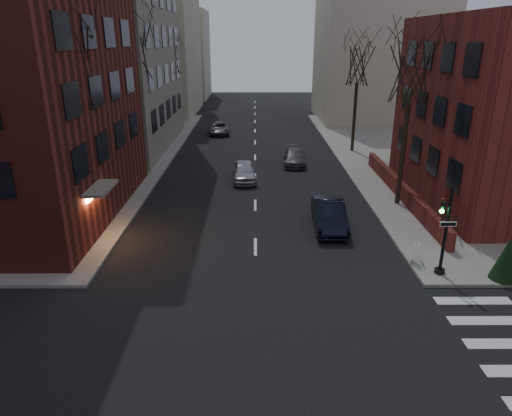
{
  "coord_description": "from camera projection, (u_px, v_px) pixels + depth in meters",
  "views": [
    {
      "loc": [
        -0.03,
        -8.55,
        9.77
      ],
      "look_at": [
        0.03,
        12.15,
        2.0
      ],
      "focal_mm": 32.0,
      "sensor_mm": 36.0,
      "label": 1
    }
  ],
  "objects": [
    {
      "name": "tree_left_c",
      "position": [
        168.0,
        56.0,
        46.04
      ],
      "size": [
        3.96,
        3.96,
        9.72
      ],
      "color": "#2D231C",
      "rests_on": "sidewalk_far_left"
    },
    {
      "name": "tree_right_b",
      "position": [
        358.0,
        65.0,
        38.75
      ],
      "size": [
        3.74,
        3.74,
        9.18
      ],
      "color": "#2D231C",
      "rests_on": "sidewalk_far_right"
    },
    {
      "name": "sandwich_board",
      "position": [
        416.0,
        253.0,
        20.66
      ],
      "size": [
        0.53,
        0.64,
        0.89
      ],
      "primitive_type": "cube",
      "rotation": [
        0.0,
        0.0,
        -0.28
      ],
      "color": "white",
      "rests_on": "sidewalk_far_right"
    },
    {
      "name": "tree_left_a",
      "position": [
        69.0,
        66.0,
        21.54
      ],
      "size": [
        4.18,
        4.18,
        10.26
      ],
      "color": "#2D231C",
      "rests_on": "sidewalk_far_left"
    },
    {
      "name": "low_wall_right",
      "position": [
        401.0,
        190.0,
        29.02
      ],
      "size": [
        0.35,
        16.0,
        1.0
      ],
      "primitive_type": "cube",
      "color": "maroon",
      "rests_on": "sidewalk_far_right"
    },
    {
      "name": "evergreen_shrub",
      "position": [
        507.0,
        259.0,
        19.04
      ],
      "size": [
        1.47,
        1.47,
        1.89
      ],
      "primitive_type": "cone",
      "rotation": [
        0.0,
        0.0,
        0.38
      ],
      "color": "#15311C",
      "rests_on": "sidewalk_far_right"
    },
    {
      "name": "building_distant_lb",
      "position": [
        177.0,
        55.0,
        76.35
      ],
      "size": [
        10.0,
        12.0,
        14.0
      ],
      "primitive_type": "cube",
      "color": "#B7AF9B",
      "rests_on": "ground"
    },
    {
      "name": "tree_right_a",
      "position": [
        412.0,
        70.0,
        25.49
      ],
      "size": [
        3.96,
        3.96,
        9.72
      ],
      "color": "#2D231C",
      "rests_on": "sidewalk_far_right"
    },
    {
      "name": "car_lane_far",
      "position": [
        219.0,
        128.0,
        48.87
      ],
      "size": [
        2.46,
        4.63,
        1.24
      ],
      "primitive_type": "imported",
      "rotation": [
        0.0,
        0.0,
        0.09
      ],
      "color": "#444349",
      "rests_on": "ground"
    },
    {
      "name": "traffic_signal",
      "position": [
        444.0,
        236.0,
        19.21
      ],
      "size": [
        0.76,
        0.44,
        4.0
      ],
      "color": "black",
      "rests_on": "sidewalk_far_right"
    },
    {
      "name": "building_distant_la",
      "position": [
        141.0,
        43.0,
        59.73
      ],
      "size": [
        14.0,
        16.0,
        18.0
      ],
      "primitive_type": "cube",
      "color": "#B7AF9B",
      "rests_on": "ground"
    },
    {
      "name": "car_lane_silver",
      "position": [
        244.0,
        171.0,
        32.92
      ],
      "size": [
        1.84,
        4.14,
        1.38
      ],
      "primitive_type": "imported",
      "rotation": [
        0.0,
        0.0,
        0.05
      ],
      "color": "#A8A8AE",
      "rests_on": "ground"
    },
    {
      "name": "streetlamp_near",
      "position": [
        133.0,
        125.0,
        30.52
      ],
      "size": [
        0.36,
        0.36,
        6.28
      ],
      "color": "black",
      "rests_on": "sidewalk_far_left"
    },
    {
      "name": "car_lane_gray",
      "position": [
        295.0,
        157.0,
        37.1
      ],
      "size": [
        1.95,
        4.36,
        1.24
      ],
      "primitive_type": "imported",
      "rotation": [
        0.0,
        0.0,
        -0.05
      ],
      "color": "#45454A",
      "rests_on": "ground"
    },
    {
      "name": "tree_left_b",
      "position": [
        132.0,
        50.0,
        32.62
      ],
      "size": [
        4.4,
        4.4,
        10.8
      ],
      "color": "#2D231C",
      "rests_on": "sidewalk_far_left"
    },
    {
      "name": "parked_sedan",
      "position": [
        329.0,
        215.0,
        24.69
      ],
      "size": [
        1.75,
        4.66,
        1.52
      ],
      "primitive_type": "imported",
      "rotation": [
        0.0,
        0.0,
        -0.03
      ],
      "color": "black",
      "rests_on": "ground"
    },
    {
      "name": "building_distant_ra",
      "position": [
        378.0,
        53.0,
        55.48
      ],
      "size": [
        14.0,
        14.0,
        16.0
      ],
      "primitive_type": "cube",
      "color": "#B7AF9B",
      "rests_on": "ground"
    },
    {
      "name": "streetlamp_far",
      "position": [
        179.0,
        92.0,
        49.25
      ],
      "size": [
        0.36,
        0.36,
        6.28
      ],
      "color": "black",
      "rests_on": "sidewalk_far_left"
    }
  ]
}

